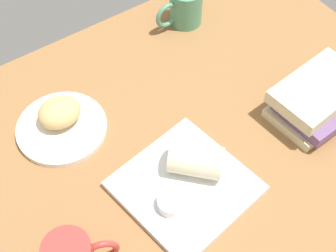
{
  "coord_description": "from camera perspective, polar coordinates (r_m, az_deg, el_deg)",
  "views": [
    {
      "loc": [
        -43.34,
        -49.59,
        94.23
      ],
      "look_at": [
        -6.9,
        3.58,
        7.0
      ],
      "focal_mm": 52.2,
      "sensor_mm": 36.0,
      "label": 1
    }
  ],
  "objects": [
    {
      "name": "sauce_cup",
      "position": [
        0.99,
        0.46,
        -8.92
      ],
      "size": [
        5.97,
        5.97,
        2.39
      ],
      "color": "silver",
      "rests_on": "square_plate"
    },
    {
      "name": "dining_table",
      "position": [
        1.13,
        3.9,
        -1.12
      ],
      "size": [
        110.0,
        90.0,
        4.0
      ],
      "primitive_type": "cube",
      "color": "olive",
      "rests_on": "ground"
    },
    {
      "name": "square_plate",
      "position": [
        1.03,
        2.0,
        -7.06
      ],
      "size": [
        28.31,
        28.31,
        1.6
      ],
      "primitive_type": "cube",
      "rotation": [
        0.0,
        0.0,
        0.16
      ],
      "color": "white",
      "rests_on": "dining_table"
    },
    {
      "name": "second_mug",
      "position": [
        1.33,
        1.95,
        13.77
      ],
      "size": [
        14.08,
        8.73,
        10.17
      ],
      "color": "#4C8C6B",
      "rests_on": "dining_table"
    },
    {
      "name": "scone_pastry",
      "position": [
        1.12,
        -12.58,
        1.57
      ],
      "size": [
        9.99,
        8.69,
        5.83
      ],
      "primitive_type": "ellipsoid",
      "rotation": [
        0.0,
        0.0,
        3.12
      ],
      "color": "tan",
      "rests_on": "round_plate"
    },
    {
      "name": "book_stack",
      "position": [
        1.17,
        17.15,
        2.96
      ],
      "size": [
        23.19,
        17.25,
        8.55
      ],
      "color": "beige",
      "rests_on": "dining_table"
    },
    {
      "name": "round_plate",
      "position": [
        1.14,
        -12.3,
        -0.23
      ],
      "size": [
        20.55,
        20.55,
        1.4
      ],
      "primitive_type": "cylinder",
      "color": "white",
      "rests_on": "dining_table"
    },
    {
      "name": "breakfast_wrap",
      "position": [
        1.01,
        3.29,
        -3.94
      ],
      "size": [
        12.74,
        12.86,
        7.07
      ],
      "primitive_type": "cylinder",
      "rotation": [
        1.57,
        0.0,
        3.91
      ],
      "color": "beige",
      "rests_on": "square_plate"
    }
  ]
}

